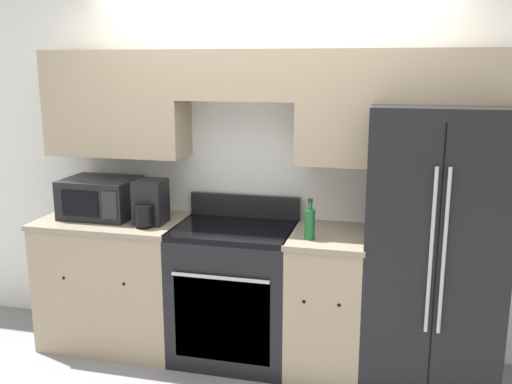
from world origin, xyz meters
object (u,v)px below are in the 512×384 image
(oven_range, at_px, (235,292))
(bottle, at_px, (310,223))
(refrigerator, at_px, (433,247))
(microwave, at_px, (101,198))

(oven_range, xyz_separation_m, bottle, (0.53, -0.15, 0.57))
(refrigerator, relative_size, microwave, 3.55)
(oven_range, height_order, microwave, microwave)
(bottle, bearing_deg, oven_range, 164.70)
(refrigerator, xyz_separation_m, microwave, (-2.29, 0.01, 0.19))
(refrigerator, bearing_deg, microwave, 179.80)
(oven_range, distance_m, microwave, 1.17)
(microwave, bearing_deg, refrigerator, -0.20)
(oven_range, height_order, bottle, bottle)
(oven_range, bearing_deg, bottle, -15.30)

